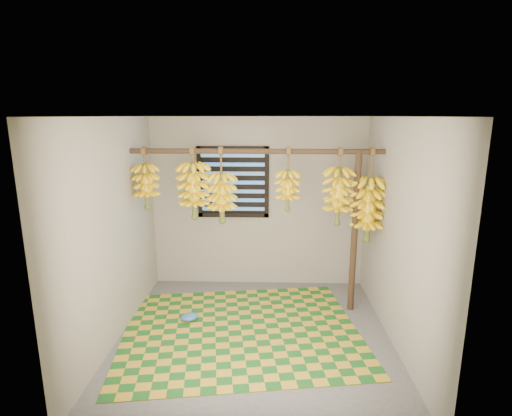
{
  "coord_description": "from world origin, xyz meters",
  "views": [
    {
      "loc": [
        0.15,
        -4.01,
        2.41
      ],
      "look_at": [
        0.0,
        0.55,
        1.35
      ],
      "focal_mm": 28.0,
      "sensor_mm": 36.0,
      "label": 1
    }
  ],
  "objects_px": {
    "support_post": "(354,234)",
    "banana_bunch_a": "(146,186)",
    "banana_bunch_e": "(368,210)",
    "banana_bunch_f": "(338,196)",
    "banana_bunch_c": "(222,198)",
    "plastic_bag": "(189,317)",
    "banana_bunch_d": "(288,190)",
    "banana_bunch_b": "(194,191)",
    "woven_mat": "(241,330)"
  },
  "relations": [
    {
      "from": "plastic_bag",
      "to": "banana_bunch_c",
      "type": "xyz_separation_m",
      "value": [
        0.37,
        0.38,
        1.39
      ]
    },
    {
      "from": "banana_bunch_b",
      "to": "banana_bunch_f",
      "type": "height_order",
      "value": "same"
    },
    {
      "from": "banana_bunch_a",
      "to": "banana_bunch_d",
      "type": "distance_m",
      "value": 1.71
    },
    {
      "from": "plastic_bag",
      "to": "banana_bunch_a",
      "type": "bearing_deg",
      "value": 145.23
    },
    {
      "from": "banana_bunch_b",
      "to": "banana_bunch_e",
      "type": "height_order",
      "value": "same"
    },
    {
      "from": "banana_bunch_d",
      "to": "banana_bunch_a",
      "type": "bearing_deg",
      "value": 180.0
    },
    {
      "from": "support_post",
      "to": "banana_bunch_f",
      "type": "bearing_deg",
      "value": 180.0
    },
    {
      "from": "plastic_bag",
      "to": "banana_bunch_e",
      "type": "bearing_deg",
      "value": 9.97
    },
    {
      "from": "banana_bunch_a",
      "to": "banana_bunch_c",
      "type": "xyz_separation_m",
      "value": [
        0.92,
        0.0,
        -0.13
      ]
    },
    {
      "from": "banana_bunch_a",
      "to": "banana_bunch_f",
      "type": "xyz_separation_m",
      "value": [
        2.32,
        0.0,
        -0.11
      ]
    },
    {
      "from": "banana_bunch_d",
      "to": "banana_bunch_b",
      "type": "bearing_deg",
      "value": -180.0
    },
    {
      "from": "banana_bunch_e",
      "to": "banana_bunch_f",
      "type": "distance_m",
      "value": 0.4
    },
    {
      "from": "banana_bunch_a",
      "to": "plastic_bag",
      "type": "bearing_deg",
      "value": -34.77
    },
    {
      "from": "plastic_bag",
      "to": "banana_bunch_b",
      "type": "distance_m",
      "value": 1.52
    },
    {
      "from": "support_post",
      "to": "banana_bunch_f",
      "type": "height_order",
      "value": "banana_bunch_f"
    },
    {
      "from": "plastic_bag",
      "to": "support_post",
      "type": "bearing_deg",
      "value": 10.7
    },
    {
      "from": "woven_mat",
      "to": "plastic_bag",
      "type": "bearing_deg",
      "value": 162.22
    },
    {
      "from": "banana_bunch_a",
      "to": "banana_bunch_f",
      "type": "relative_size",
      "value": 0.81
    },
    {
      "from": "woven_mat",
      "to": "banana_bunch_e",
      "type": "height_order",
      "value": "banana_bunch_e"
    },
    {
      "from": "support_post",
      "to": "banana_bunch_e",
      "type": "relative_size",
      "value": 1.75
    },
    {
      "from": "banana_bunch_c",
      "to": "banana_bunch_d",
      "type": "bearing_deg",
      "value": 0.0
    },
    {
      "from": "plastic_bag",
      "to": "banana_bunch_f",
      "type": "relative_size",
      "value": 0.23
    },
    {
      "from": "banana_bunch_c",
      "to": "banana_bunch_d",
      "type": "height_order",
      "value": "same"
    },
    {
      "from": "banana_bunch_c",
      "to": "banana_bunch_e",
      "type": "bearing_deg",
      "value": -0.0
    },
    {
      "from": "banana_bunch_c",
      "to": "banana_bunch_d",
      "type": "distance_m",
      "value": 0.8
    },
    {
      "from": "banana_bunch_a",
      "to": "banana_bunch_b",
      "type": "bearing_deg",
      "value": -0.0
    },
    {
      "from": "banana_bunch_e",
      "to": "banana_bunch_b",
      "type": "bearing_deg",
      "value": 180.0
    },
    {
      "from": "banana_bunch_b",
      "to": "banana_bunch_d",
      "type": "bearing_deg",
      "value": 0.0
    },
    {
      "from": "support_post",
      "to": "banana_bunch_d",
      "type": "height_order",
      "value": "banana_bunch_d"
    },
    {
      "from": "banana_bunch_e",
      "to": "banana_bunch_f",
      "type": "xyz_separation_m",
      "value": [
        -0.37,
        0.0,
        0.16
      ]
    },
    {
      "from": "support_post",
      "to": "banana_bunch_d",
      "type": "relative_size",
      "value": 2.6
    },
    {
      "from": "banana_bunch_e",
      "to": "banana_bunch_f",
      "type": "height_order",
      "value": "same"
    },
    {
      "from": "support_post",
      "to": "banana_bunch_a",
      "type": "bearing_deg",
      "value": 180.0
    },
    {
      "from": "support_post",
      "to": "banana_bunch_d",
      "type": "xyz_separation_m",
      "value": [
        -0.82,
        0.0,
        0.53
      ]
    },
    {
      "from": "banana_bunch_c",
      "to": "banana_bunch_e",
      "type": "relative_size",
      "value": 0.8
    },
    {
      "from": "support_post",
      "to": "banana_bunch_f",
      "type": "xyz_separation_m",
      "value": [
        -0.22,
        0.0,
        0.47
      ]
    },
    {
      "from": "banana_bunch_a",
      "to": "banana_bunch_e",
      "type": "height_order",
      "value": "same"
    },
    {
      "from": "woven_mat",
      "to": "banana_bunch_b",
      "type": "bearing_deg",
      "value": 135.91
    },
    {
      "from": "banana_bunch_d",
      "to": "banana_bunch_e",
      "type": "distance_m",
      "value": 1.0
    },
    {
      "from": "banana_bunch_b",
      "to": "support_post",
      "type": "bearing_deg",
      "value": 0.0
    },
    {
      "from": "banana_bunch_a",
      "to": "banana_bunch_b",
      "type": "relative_size",
      "value": 0.86
    },
    {
      "from": "banana_bunch_b",
      "to": "banana_bunch_a",
      "type": "bearing_deg",
      "value": 180.0
    },
    {
      "from": "plastic_bag",
      "to": "banana_bunch_b",
      "type": "bearing_deg",
      "value": 84.49
    },
    {
      "from": "plastic_bag",
      "to": "banana_bunch_d",
      "type": "height_order",
      "value": "banana_bunch_d"
    },
    {
      "from": "banana_bunch_f",
      "to": "plastic_bag",
      "type": "bearing_deg",
      "value": -168.01
    },
    {
      "from": "support_post",
      "to": "banana_bunch_f",
      "type": "relative_size",
      "value": 2.15
    },
    {
      "from": "support_post",
      "to": "banana_bunch_a",
      "type": "distance_m",
      "value": 2.6
    },
    {
      "from": "banana_bunch_c",
      "to": "banana_bunch_a",
      "type": "bearing_deg",
      "value": 180.0
    },
    {
      "from": "support_post",
      "to": "woven_mat",
      "type": "height_order",
      "value": "support_post"
    },
    {
      "from": "banana_bunch_f",
      "to": "woven_mat",
      "type": "bearing_deg",
      "value": -152.97
    }
  ]
}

